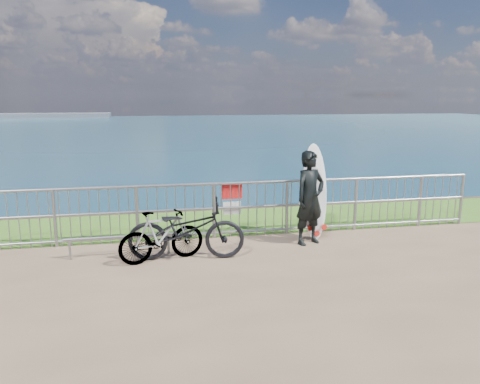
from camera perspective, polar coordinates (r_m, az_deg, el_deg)
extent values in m
plane|color=#3C741F|center=(10.56, -1.27, -3.62)|extent=(120.00, 120.00, 0.00)
cube|color=brown|center=(12.54, -2.17, -13.30)|extent=(120.00, 0.30, 5.00)
plane|color=navy|center=(97.66, -10.07, 6.98)|extent=(260.00, 260.00, 0.00)
cube|color=#565E68|center=(182.00, -26.71, 8.29)|extent=(70.00, 12.00, 1.50)
cylinder|color=gray|center=(9.26, -0.14, 1.11)|extent=(10.00, 0.06, 0.06)
cylinder|color=gray|center=(9.36, -0.14, -1.86)|extent=(10.00, 0.05, 0.05)
cylinder|color=gray|center=(9.49, -0.14, -4.83)|extent=(10.00, 0.05, 0.05)
cylinder|color=gray|center=(9.39, -21.65, -3.02)|extent=(0.06, 0.06, 1.10)
cylinder|color=gray|center=(9.22, -12.45, -2.71)|extent=(0.06, 0.06, 1.10)
cylinder|color=gray|center=(9.30, -3.17, -2.33)|extent=(0.06, 0.06, 1.10)
cylinder|color=gray|center=(9.61, 5.73, -1.91)|extent=(0.06, 0.06, 1.10)
cylinder|color=gray|center=(10.14, 13.88, -1.48)|extent=(0.06, 0.06, 1.10)
cylinder|color=gray|center=(10.85, 21.09, -1.07)|extent=(0.06, 0.06, 1.10)
cylinder|color=gray|center=(11.41, 25.36, -0.82)|extent=(0.06, 0.06, 1.10)
cube|color=red|center=(9.33, -0.99, 0.07)|extent=(0.42, 0.02, 0.30)
cube|color=white|center=(9.32, -0.99, 0.06)|extent=(0.38, 0.01, 0.08)
cube|color=white|center=(9.40, -0.99, -1.96)|extent=(0.36, 0.02, 0.26)
imported|color=black|center=(8.95, 8.52, -0.72)|extent=(0.77, 0.65, 1.79)
ellipsoid|color=white|center=(9.33, 9.07, 0.06)|extent=(0.52, 0.47, 1.89)
cone|color=red|center=(9.33, 8.36, -4.19)|extent=(0.11, 0.21, 0.11)
cone|color=red|center=(9.43, 10.01, -4.08)|extent=(0.11, 0.21, 0.11)
cone|color=red|center=(9.41, 9.17, -4.86)|extent=(0.11, 0.21, 0.11)
imported|color=black|center=(8.15, -6.57, -4.60)|extent=(2.07, 0.91, 1.05)
imported|color=black|center=(8.12, -9.53, -5.30)|extent=(1.55, 0.80, 0.90)
cylinder|color=gray|center=(8.51, -14.46, -5.30)|extent=(1.89, 0.05, 0.05)
cylinder|color=gray|center=(8.66, -20.03, -6.63)|extent=(0.04, 0.04, 0.37)
cylinder|color=gray|center=(8.55, -8.71, -6.27)|extent=(0.04, 0.04, 0.37)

